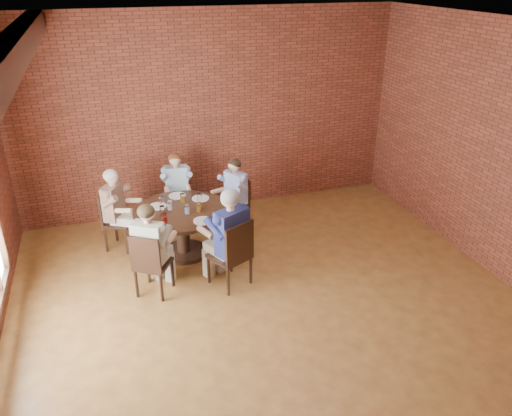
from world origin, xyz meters
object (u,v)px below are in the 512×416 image
object	(u,v)px
diner_c	(118,210)
chair_d	(150,263)
diner_b	(177,190)
diner_a	(233,196)
chair_e	(234,252)
chair_a	(237,203)
diner_e	(229,238)
dining_table	(182,223)
diner_d	(152,249)
chair_c	(114,218)
smartphone	(205,219)
chair_b	(178,196)

from	to	relation	value
diner_c	chair_d	distance (m)	1.45
diner_b	diner_c	xyz separation A→B (m)	(-0.99, -0.49, 0.02)
diner_a	chair_e	xyz separation A→B (m)	(-0.42, -1.52, -0.10)
chair_a	diner_c	size ratio (longest dim) A/B	0.69
diner_b	diner_e	size ratio (longest dim) A/B	0.88
diner_a	diner_c	xyz separation A→B (m)	(-1.80, 0.02, 0.02)
diner_a	diner_b	size ratio (longest dim) A/B	0.99
diner_a	diner_e	bearing A→B (deg)	-45.36
dining_table	diner_d	bearing A→B (deg)	-122.76
diner_d	diner_e	size ratio (longest dim) A/B	0.92
chair_e	diner_e	size ratio (longest dim) A/B	0.69
diner_d	chair_c	bearing A→B (deg)	-40.86
smartphone	chair_c	bearing A→B (deg)	135.07
diner_a	chair_e	world-z (taller)	diner_a
dining_table	diner_b	xyz separation A→B (m)	(0.11, 0.99, 0.10)
chair_b	chair_c	world-z (taller)	chair_c
chair_c	diner_d	xyz separation A→B (m)	(0.41, -1.38, 0.16)
dining_table	diner_a	xyz separation A→B (m)	(0.92, 0.48, 0.09)
chair_d	diner_b	bearing A→B (deg)	-77.21
dining_table	diner_c	xyz separation A→B (m)	(-0.88, 0.50, 0.11)
diner_a	smartphone	distance (m)	1.11
dining_table	chair_d	xyz separation A→B (m)	(-0.59, -0.91, -0.03)
diner_d	chair_b	bearing A→B (deg)	-76.19
chair_b	smartphone	xyz separation A→B (m)	(0.16, -1.47, 0.27)
chair_a	diner_d	xyz separation A→B (m)	(-1.53, -1.36, 0.17)
diner_b	chair_c	xyz separation A→B (m)	(-1.05, -0.45, -0.13)
dining_table	chair_b	xyz separation A→B (m)	(0.11, 1.07, -0.04)
chair_c	smartphone	xyz separation A→B (m)	(1.22, -0.94, 0.26)
dining_table	chair_a	distance (m)	1.12
diner_a	diner_b	distance (m)	0.96
smartphone	diner_c	bearing A→B (deg)	134.63
chair_a	chair_e	xyz separation A→B (m)	(-0.49, -1.56, 0.04)
chair_a	chair_b	world-z (taller)	chair_b
chair_b	chair_e	bearing A→B (deg)	-73.48
chair_a	smartphone	bearing A→B (deg)	-65.52
diner_a	smartphone	bearing A→B (deg)	-63.93
chair_b	chair_d	world-z (taller)	chair_d
chair_b	chair_d	bearing A→B (deg)	-103.44
chair_c	diner_e	size ratio (longest dim) A/B	0.64
chair_a	diner_c	world-z (taller)	diner_c
chair_b	chair_c	size ratio (longest dim) A/B	0.98
diner_e	diner_a	bearing A→B (deg)	-133.58
dining_table	diner_c	distance (m)	1.02
chair_b	smartphone	distance (m)	1.50
diner_d	chair_e	bearing A→B (deg)	-158.05
chair_e	diner_d	bearing A→B (deg)	-36.55
diner_e	chair_b	bearing A→B (deg)	-105.98
chair_e	diner_e	bearing A→B (deg)	-90.00
chair_e	smartphone	world-z (taller)	chair_e
chair_b	smartphone	world-z (taller)	chair_b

